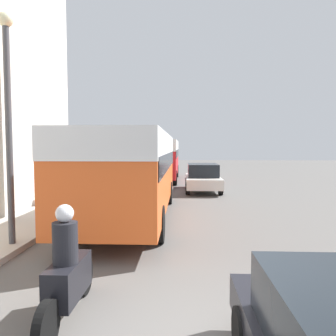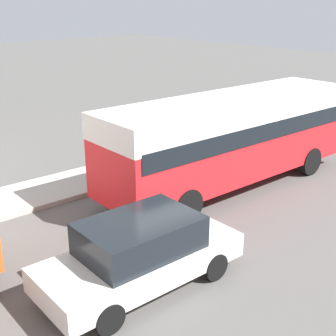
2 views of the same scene
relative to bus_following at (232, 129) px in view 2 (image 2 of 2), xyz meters
name	(u,v)px [view 2 (image 2 of 2)]	position (x,y,z in m)	size (l,w,h in m)	color
bus_following	(232,129)	(0.00, 0.00, 0.00)	(2.52, 9.62, 3.03)	red
car_crossing	(140,252)	(2.79, -5.84, -1.15)	(1.97, 4.55, 1.58)	silver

